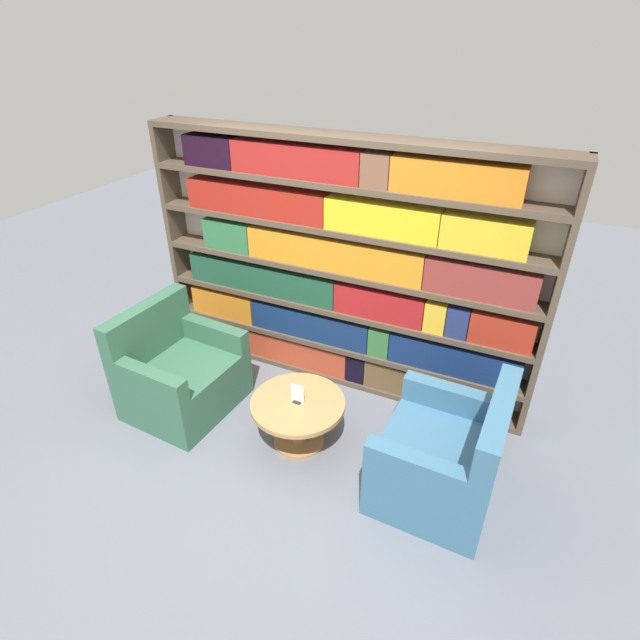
% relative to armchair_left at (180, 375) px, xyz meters
% --- Properties ---
extents(ground_plane, '(14.00, 14.00, 0.00)m').
position_rel_armchair_left_xyz_m(ground_plane, '(1.08, -0.28, -0.32)').
color(ground_plane, slate).
extents(bookshelf, '(3.49, 0.30, 2.25)m').
position_rel_armchair_left_xyz_m(bookshelf, '(1.10, 1.00, 0.77)').
color(bookshelf, silver).
rests_on(bookshelf, ground_plane).
extents(armchair_left, '(0.86, 0.96, 0.94)m').
position_rel_armchair_left_xyz_m(armchair_left, '(0.00, 0.00, 0.00)').
color(armchair_left, '#336047').
rests_on(armchair_left, ground_plane).
extents(armchair_right, '(0.83, 0.93, 0.94)m').
position_rel_armchair_left_xyz_m(armchair_right, '(2.33, -0.00, 0.00)').
color(armchair_right, '#386684').
rests_on(armchair_right, ground_plane).
extents(coffee_table, '(0.75, 0.75, 0.43)m').
position_rel_armchair_left_xyz_m(coffee_table, '(1.16, 0.00, -0.02)').
color(coffee_table, '#AD7F4C').
rests_on(coffee_table, ground_plane).
extents(table_sign, '(0.11, 0.06, 0.16)m').
position_rel_armchair_left_xyz_m(table_sign, '(1.16, 0.00, 0.17)').
color(table_sign, black).
rests_on(table_sign, coffee_table).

